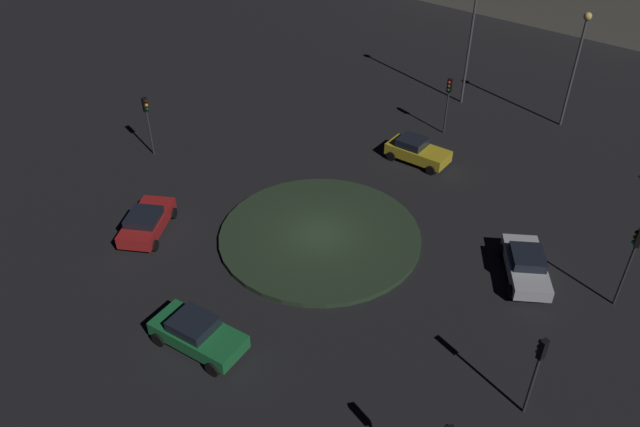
{
  "coord_description": "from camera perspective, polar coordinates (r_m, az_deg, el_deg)",
  "views": [
    {
      "loc": [
        -1.29,
        -26.23,
        20.71
      ],
      "look_at": [
        0.0,
        0.0,
        1.59
      ],
      "focal_mm": 34.56,
      "sensor_mm": 36.0,
      "label": 1
    }
  ],
  "objects": [
    {
      "name": "ground_plane",
      "position": [
        33.44,
        0.0,
        -2.2
      ],
      "size": [
        115.86,
        115.86,
        0.0
      ],
      "primitive_type": "plane",
      "color": "black"
    },
    {
      "name": "traffic_light_southeast_near",
      "position": [
        24.71,
        19.53,
        -12.84
      ],
      "size": [
        0.37,
        0.4,
        4.08
      ],
      "rotation": [
        0.0,
        0.0,
        2.15
      ],
      "color": "#2D2D2D",
      "rests_on": "ground_plane"
    },
    {
      "name": "car_red",
      "position": [
        34.63,
        -15.76,
        -0.73
      ],
      "size": [
        2.71,
        4.35,
        1.41
      ],
      "rotation": [
        0.0,
        0.0,
        1.37
      ],
      "color": "red",
      "rests_on": "ground_plane"
    },
    {
      "name": "traffic_light_southeast",
      "position": [
        30.82,
        26.95,
        -3.25
      ],
      "size": [
        0.39,
        0.36,
        4.44
      ],
      "rotation": [
        0.0,
        0.0,
        2.74
      ],
      "color": "#2D2D2D",
      "rests_on": "ground_plane"
    },
    {
      "name": "roundabout_island",
      "position": [
        33.36,
        0.0,
        -2.02
      ],
      "size": [
        10.92,
        10.92,
        0.26
      ],
      "primitive_type": "cylinder",
      "color": "#263823",
      "rests_on": "ground_plane"
    },
    {
      "name": "traffic_light_northwest",
      "position": [
        40.87,
        -15.71,
        8.79
      ],
      "size": [
        0.39,
        0.38,
        4.03
      ],
      "rotation": [
        0.0,
        0.0,
        -0.73
      ],
      "color": "#2D2D2D",
      "rests_on": "ground_plane"
    },
    {
      "name": "car_green",
      "position": [
        27.74,
        -11.29,
        -10.81
      ],
      "size": [
        4.55,
        3.95,
        1.5
      ],
      "rotation": [
        0.0,
        0.0,
        2.53
      ],
      "color": "#1E7238",
      "rests_on": "ground_plane"
    },
    {
      "name": "car_silver",
      "position": [
        32.21,
        18.54,
        -4.53
      ],
      "size": [
        2.55,
        4.58,
        1.42
      ],
      "rotation": [
        0.0,
        0.0,
        4.56
      ],
      "color": "silver",
      "rests_on": "ground_plane"
    },
    {
      "name": "streetlamp_northeast_near",
      "position": [
        45.51,
        22.8,
        13.49
      ],
      "size": [
        0.53,
        0.53,
        8.02
      ],
      "color": "#4C4C51",
      "rests_on": "ground_plane"
    },
    {
      "name": "streetlamp_northeast",
      "position": [
        46.52,
        14.01,
        17.06
      ],
      "size": [
        0.53,
        0.53,
        9.9
      ],
      "color": "#4C4C51",
      "rests_on": "ground_plane"
    },
    {
      "name": "car_yellow",
      "position": [
        40.1,
        8.96,
        5.76
      ],
      "size": [
        4.2,
        3.89,
        1.53
      ],
      "rotation": [
        0.0,
        0.0,
        -0.69
      ],
      "color": "gold",
      "rests_on": "ground_plane"
    },
    {
      "name": "traffic_light_northeast",
      "position": [
        42.86,
        11.78,
        10.67
      ],
      "size": [
        0.38,
        0.39,
        4.01
      ],
      "rotation": [
        0.0,
        0.0,
        -2.25
      ],
      "color": "#2D2D2D",
      "rests_on": "ground_plane"
    }
  ]
}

